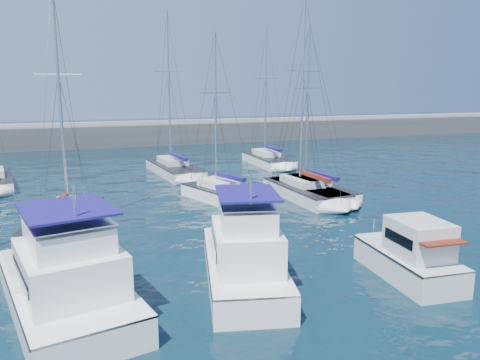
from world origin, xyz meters
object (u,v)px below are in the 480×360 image
object	(u,v)px
sailboat_mid_e	(311,191)
sailboat_back_b	(174,169)
sailboat_mid_d	(305,191)
motor_yacht_stbd_inner	(244,260)
sailboat_mid_c	(221,193)
motor_yacht_stbd_outer	(411,258)
sailboat_mid_b	(65,221)
motor_yacht_port_inner	(67,284)
sailboat_back_c	(268,160)

from	to	relation	value
sailboat_mid_e	sailboat_back_b	size ratio (longest dim) A/B	0.84
sailboat_mid_d	sailboat_back_b	world-z (taller)	sailboat_back_b
motor_yacht_stbd_inner	sailboat_mid_e	size ratio (longest dim) A/B	0.67
motor_yacht_stbd_inner	sailboat_mid_c	bearing A→B (deg)	89.46
motor_yacht_stbd_outer	sailboat_mid_b	size ratio (longest dim) A/B	0.39
sailboat_mid_c	sailboat_mid_d	bearing A→B (deg)	-33.26
sailboat_mid_b	motor_yacht_stbd_inner	bearing A→B (deg)	-42.55
motor_yacht_stbd_inner	sailboat_mid_b	bearing A→B (deg)	136.18
motor_yacht_port_inner	sailboat_mid_c	bearing A→B (deg)	41.83
sailboat_back_b	sailboat_back_c	xyz separation A→B (m)	(10.85, 2.16, 0.00)
motor_yacht_stbd_inner	sailboat_mid_d	xyz separation A→B (m)	(9.97, 13.52, -0.61)
sailboat_back_b	motor_yacht_stbd_inner	bearing A→B (deg)	-101.02
motor_yacht_stbd_inner	sailboat_mid_b	size ratio (longest dim) A/B	0.61
motor_yacht_stbd_inner	sailboat_mid_d	bearing A→B (deg)	66.99
sailboat_back_c	motor_yacht_port_inner	bearing A→B (deg)	-124.62
sailboat_back_b	sailboat_mid_b	bearing A→B (deg)	-127.91
motor_yacht_stbd_inner	sailboat_mid_e	bearing A→B (deg)	65.70
sailboat_mid_e	sailboat_back_b	world-z (taller)	sailboat_back_b
motor_yacht_stbd_outer	sailboat_mid_b	bearing A→B (deg)	142.84
motor_yacht_stbd_inner	sailboat_mid_e	world-z (taller)	sailboat_mid_e
sailboat_back_b	motor_yacht_stbd_outer	bearing A→B (deg)	-86.36
sailboat_mid_c	sailboat_back_b	distance (m)	11.85
motor_yacht_stbd_outer	sailboat_back_b	size ratio (longest dim) A/B	0.36
motor_yacht_stbd_outer	sailboat_mid_d	world-z (taller)	sailboat_mid_d
sailboat_back_c	sailboat_mid_e	bearing A→B (deg)	-100.06
sailboat_mid_e	sailboat_back_c	world-z (taller)	sailboat_back_c
motor_yacht_port_inner	motor_yacht_stbd_outer	distance (m)	14.39
sailboat_mid_b	sailboat_back_b	size ratio (longest dim) A/B	0.92
motor_yacht_stbd_inner	sailboat_mid_b	world-z (taller)	sailboat_mid_b
motor_yacht_stbd_inner	motor_yacht_stbd_outer	distance (m)	7.41
sailboat_back_b	sailboat_mid_d	bearing A→B (deg)	-66.53
motor_yacht_stbd_inner	sailboat_back_b	bearing A→B (deg)	97.82
motor_yacht_stbd_inner	motor_yacht_port_inner	bearing A→B (deg)	-166.25
motor_yacht_port_inner	sailboat_mid_b	size ratio (longest dim) A/B	0.68
sailboat_mid_b	sailboat_mid_d	size ratio (longest dim) A/B	0.95
sailboat_mid_c	sailboat_mid_d	xyz separation A→B (m)	(6.24, -1.51, 0.01)
sailboat_mid_c	sailboat_back_b	xyz separation A→B (m)	(-1.11, 11.80, 0.00)
sailboat_mid_d	sailboat_mid_e	bearing A→B (deg)	12.56
motor_yacht_port_inner	sailboat_back_b	world-z (taller)	sailboat_back_b
motor_yacht_port_inner	sailboat_mid_d	world-z (taller)	sailboat_mid_d
motor_yacht_port_inner	sailboat_mid_e	world-z (taller)	sailboat_mid_e
sailboat_mid_b	sailboat_mid_e	world-z (taller)	sailboat_mid_b
motor_yacht_stbd_inner	sailboat_mid_e	xyz separation A→B (m)	(10.57, 13.68, -0.63)
motor_yacht_stbd_inner	sailboat_back_b	size ratio (longest dim) A/B	0.56
sailboat_back_c	sailboat_mid_d	bearing A→B (deg)	-102.08
motor_yacht_port_inner	sailboat_mid_d	bearing A→B (deg)	25.99
motor_yacht_stbd_inner	sailboat_mid_c	world-z (taller)	sailboat_mid_c
motor_yacht_port_inner	sailboat_mid_d	size ratio (longest dim) A/B	0.65
motor_yacht_port_inner	motor_yacht_stbd_outer	world-z (taller)	motor_yacht_port_inner
motor_yacht_stbd_outer	sailboat_back_c	world-z (taller)	sailboat_back_c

